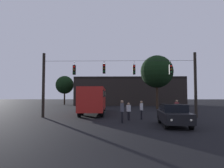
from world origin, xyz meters
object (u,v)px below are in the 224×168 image
city_bus (94,98)px  pedestrian_crossing_center (177,108)px  pedestrian_near_bus (129,110)px  pedestrian_crossing_right (141,109)px  pedestrian_crossing_left (122,110)px  tree_behind_building (157,72)px  tree_left_silhouette (65,85)px  car_near_right (174,115)px

city_bus → pedestrian_crossing_center: (8.37, -5.04, -0.88)m
pedestrian_near_bus → pedestrian_crossing_right: bearing=31.5°
city_bus → pedestrian_near_bus: bearing=-60.0°
pedestrian_crossing_left → pedestrian_crossing_right: size_ratio=1.06×
pedestrian_crossing_left → tree_behind_building: (5.81, 16.32, 4.87)m
pedestrian_crossing_right → tree_behind_building: bearing=73.8°
tree_left_silhouette → pedestrian_crossing_right: bearing=-63.2°
city_bus → pedestrian_crossing_right: (4.97, -5.81, -0.93)m
pedestrian_crossing_right → pedestrian_crossing_left: bearing=-125.8°
tree_left_silhouette → tree_behind_building: (18.51, -14.86, 1.31)m
tree_left_silhouette → car_near_right: bearing=-63.5°
city_bus → pedestrian_crossing_left: 8.93m
city_bus → pedestrian_crossing_left: bearing=-69.0°
pedestrian_crossing_left → tree_left_silhouette: tree_left_silhouette is taller
pedestrian_near_bus → tree_behind_building: (5.21, 14.56, 5.03)m
pedestrian_crossing_left → pedestrian_crossing_center: (5.19, 3.26, -0.03)m
tree_left_silhouette → city_bus: bearing=-67.4°
car_near_right → tree_behind_building: size_ratio=0.52×
pedestrian_crossing_right → pedestrian_near_bus: pedestrian_crossing_right is taller
car_near_right → pedestrian_crossing_center: (1.57, 4.73, 0.19)m
pedestrian_crossing_right → pedestrian_near_bus: size_ratio=1.09×
tree_left_silhouette → tree_behind_building: tree_behind_building is taller
pedestrian_crossing_right → pedestrian_near_bus: bearing=-148.5°
pedestrian_crossing_center → tree_left_silhouette: bearing=122.6°
pedestrian_crossing_center → pedestrian_crossing_right: bearing=-167.1°
tree_left_silhouette → tree_behind_building: size_ratio=0.79×
city_bus → pedestrian_near_bus: 7.62m
car_near_right → tree_left_silhouette: size_ratio=0.66×
pedestrian_crossing_left → tree_behind_building: tree_behind_building is taller
city_bus → tree_behind_building: size_ratio=1.31×
tree_left_silhouette → tree_behind_building: 23.77m
tree_behind_building → car_near_right: bearing=-97.1°
car_near_right → pedestrian_near_bus: bearing=133.1°
car_near_right → tree_left_silhouette: (-16.31, 32.65, 3.78)m
pedestrian_near_bus → city_bus: bearing=120.0°
pedestrian_crossing_left → tree_behind_building: 17.99m
pedestrian_crossing_center → pedestrian_near_bus: size_ratio=1.13×
city_bus → tree_left_silhouette: bearing=112.6°
city_bus → pedestrian_crossing_center: city_bus is taller
city_bus → pedestrian_crossing_center: 9.80m
tree_behind_building → city_bus: bearing=-138.3°
pedestrian_crossing_left → pedestrian_crossing_right: 3.06m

